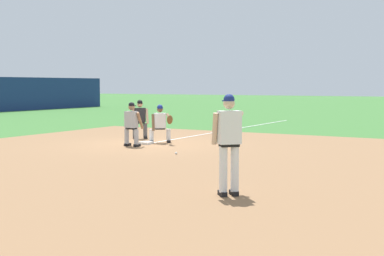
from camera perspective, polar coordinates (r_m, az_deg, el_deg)
ground_plane at (r=18.27m, az=-4.93°, el=-1.74°), size 160.00×160.00×0.00m
infield_dirt_patch at (r=14.00m, az=-1.84°, el=-3.67°), size 18.00×18.00×0.01m
foul_line_stripe at (r=24.30m, az=4.45°, el=-0.13°), size 13.95×0.10×0.00m
first_base_bag at (r=18.26m, az=-4.93°, el=-1.60°), size 0.38×0.38×0.09m
baseball at (r=15.57m, az=-1.71°, el=-2.70°), size 0.07×0.07×0.07m
pitcher at (r=9.72m, az=4.00°, el=-1.10°), size 0.85×0.56×1.86m
first_baseman at (r=18.55m, az=-3.35°, el=0.64°), size 0.76×1.08×1.34m
baserunner at (r=17.60m, az=-6.45°, el=0.60°), size 0.45×0.61×1.46m
umpire at (r=20.11m, az=-5.57°, el=1.11°), size 0.67×0.67×1.46m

